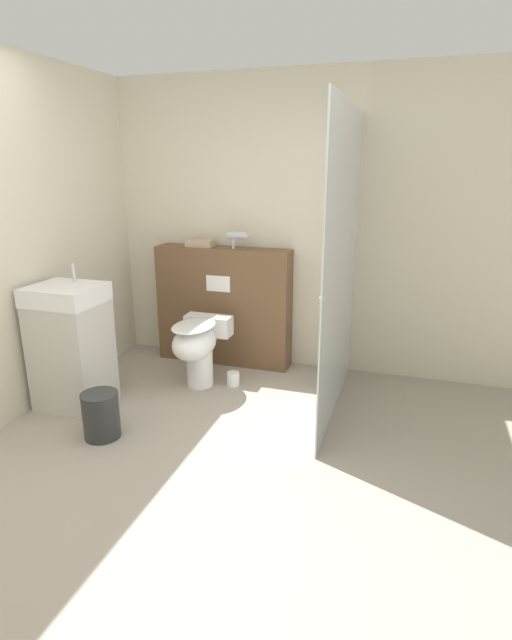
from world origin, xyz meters
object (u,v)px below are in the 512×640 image
(sink_vanity, at_px, (71,346))
(waste_bin, at_px, (101,415))
(hair_drier, at_px, (238,236))
(toilet, at_px, (198,345))

(sink_vanity, bearing_deg, waste_bin, -37.43)
(hair_drier, distance_m, waste_bin, 1.87)
(waste_bin, bearing_deg, hair_drier, 74.23)
(hair_drier, bearing_deg, sink_vanity, -127.68)
(hair_drier, bearing_deg, waste_bin, -105.77)
(sink_vanity, bearing_deg, toilet, 37.87)
(toilet, distance_m, sink_vanity, 0.96)
(sink_vanity, distance_m, hair_drier, 1.63)
(hair_drier, relative_size, waste_bin, 0.61)
(sink_vanity, height_order, hair_drier, hair_drier)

